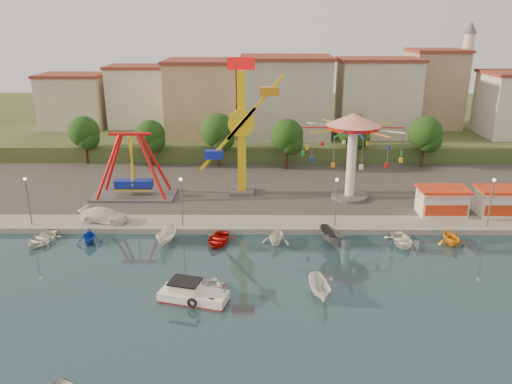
{
  "coord_description": "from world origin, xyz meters",
  "views": [
    {
      "loc": [
        0.11,
        -35.55,
        21.04
      ],
      "look_at": [
        -0.28,
        14.0,
        4.0
      ],
      "focal_mm": 35.0,
      "sensor_mm": 36.0,
      "label": 1
    }
  ],
  "objects_px": {
    "pirate_ship_ride": "(132,167)",
    "kamikaze_tower": "(244,132)",
    "cabin_motorboat": "(192,295)",
    "skiff": "(320,288)",
    "wave_swinger": "(353,137)",
    "van": "(104,215)",
    "rowboat_a": "(213,288)"
  },
  "relations": [
    {
      "from": "wave_swinger",
      "to": "kamikaze_tower",
      "type": "bearing_deg",
      "value": 173.06
    },
    {
      "from": "wave_swinger",
      "to": "rowboat_a",
      "type": "xyz_separation_m",
      "value": [
        -14.68,
        -21.31,
        -7.87
      ]
    },
    {
      "from": "wave_swinger",
      "to": "skiff",
      "type": "xyz_separation_m",
      "value": [
        -6.04,
        -21.91,
        -7.46
      ]
    },
    {
      "from": "kamikaze_tower",
      "to": "van",
      "type": "bearing_deg",
      "value": -148.08
    },
    {
      "from": "wave_swinger",
      "to": "van",
      "type": "bearing_deg",
      "value": -164.4
    },
    {
      "from": "pirate_ship_ride",
      "to": "wave_swinger",
      "type": "bearing_deg",
      "value": -1.02
    },
    {
      "from": "cabin_motorboat",
      "to": "rowboat_a",
      "type": "relative_size",
      "value": 1.8
    },
    {
      "from": "cabin_motorboat",
      "to": "skiff",
      "type": "relative_size",
      "value": 1.5
    },
    {
      "from": "kamikaze_tower",
      "to": "cabin_motorboat",
      "type": "distance_m",
      "value": 25.75
    },
    {
      "from": "van",
      "to": "wave_swinger",
      "type": "bearing_deg",
      "value": -61.97
    },
    {
      "from": "skiff",
      "to": "van",
      "type": "xyz_separation_m",
      "value": [
        -21.53,
        14.21,
        0.6
      ]
    },
    {
      "from": "skiff",
      "to": "kamikaze_tower",
      "type": "bearing_deg",
      "value": 98.45
    },
    {
      "from": "kamikaze_tower",
      "to": "rowboat_a",
      "type": "height_order",
      "value": "kamikaze_tower"
    },
    {
      "from": "cabin_motorboat",
      "to": "van",
      "type": "distance_m",
      "value": 18.82
    },
    {
      "from": "wave_swinger",
      "to": "cabin_motorboat",
      "type": "distance_m",
      "value": 28.93
    },
    {
      "from": "cabin_motorboat",
      "to": "skiff",
      "type": "xyz_separation_m",
      "value": [
        10.19,
        0.78,
        0.23
      ]
    },
    {
      "from": "pirate_ship_ride",
      "to": "rowboat_a",
      "type": "distance_m",
      "value": 24.99
    },
    {
      "from": "pirate_ship_ride",
      "to": "van",
      "type": "distance_m",
      "value": 8.81
    },
    {
      "from": "kamikaze_tower",
      "to": "van",
      "type": "distance_m",
      "value": 18.88
    },
    {
      "from": "rowboat_a",
      "to": "cabin_motorboat",
      "type": "bearing_deg",
      "value": -151.47
    },
    {
      "from": "rowboat_a",
      "to": "skiff",
      "type": "bearing_deg",
      "value": -17.29
    },
    {
      "from": "kamikaze_tower",
      "to": "wave_swinger",
      "type": "height_order",
      "value": "kamikaze_tower"
    },
    {
      "from": "rowboat_a",
      "to": "van",
      "type": "xyz_separation_m",
      "value": [
        -12.88,
        13.61,
        1.01
      ]
    },
    {
      "from": "kamikaze_tower",
      "to": "cabin_motorboat",
      "type": "relative_size",
      "value": 2.87
    },
    {
      "from": "wave_swinger",
      "to": "van",
      "type": "height_order",
      "value": "wave_swinger"
    },
    {
      "from": "kamikaze_tower",
      "to": "pirate_ship_ride",
      "type": "bearing_deg",
      "value": -175.42
    },
    {
      "from": "kamikaze_tower",
      "to": "cabin_motorboat",
      "type": "height_order",
      "value": "kamikaze_tower"
    },
    {
      "from": "pirate_ship_ride",
      "to": "van",
      "type": "relative_size",
      "value": 1.97
    },
    {
      "from": "pirate_ship_ride",
      "to": "kamikaze_tower",
      "type": "distance_m",
      "value": 14.18
    },
    {
      "from": "wave_swinger",
      "to": "van",
      "type": "xyz_separation_m",
      "value": [
        -27.56,
        -7.69,
        -6.86
      ]
    },
    {
      "from": "pirate_ship_ride",
      "to": "rowboat_a",
      "type": "xyz_separation_m",
      "value": [
        11.57,
        -21.77,
        -4.06
      ]
    },
    {
      "from": "rowboat_a",
      "to": "wave_swinger",
      "type": "bearing_deg",
      "value": 42.09
    }
  ]
}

